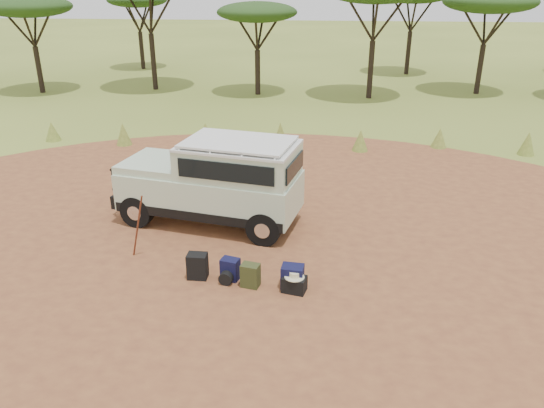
# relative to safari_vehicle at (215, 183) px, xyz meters

# --- Properties ---
(ground) EXTENTS (140.00, 140.00, 0.00)m
(ground) POSITION_rel_safari_vehicle_xyz_m (1.11, -1.75, -1.11)
(ground) COLOR olive
(ground) RESTS_ON ground
(dirt_clearing) EXTENTS (23.00, 23.00, 0.01)m
(dirt_clearing) POSITION_rel_safari_vehicle_xyz_m (1.11, -1.75, -1.11)
(dirt_clearing) COLOR brown
(dirt_clearing) RESTS_ON ground
(grass_fringe) EXTENTS (36.60, 1.60, 0.90)m
(grass_fringe) POSITION_rel_safari_vehicle_xyz_m (1.23, 6.92, -0.71)
(grass_fringe) COLOR olive
(grass_fringe) RESTS_ON ground
(safari_vehicle) EXTENTS (5.00, 2.78, 2.30)m
(safari_vehicle) POSITION_rel_safari_vehicle_xyz_m (0.00, 0.00, 0.00)
(safari_vehicle) COLOR #B4C8AA
(safari_vehicle) RESTS_ON ground
(walking_staff) EXTENTS (0.47, 0.24, 1.60)m
(walking_staff) POSITION_rel_safari_vehicle_xyz_m (-1.40, -2.05, -0.31)
(walking_staff) COLOR maroon
(walking_staff) RESTS_ON ground
(backpack_black) EXTENTS (0.42, 0.31, 0.57)m
(backpack_black) POSITION_rel_safari_vehicle_xyz_m (0.12, -2.80, -0.83)
(backpack_black) COLOR black
(backpack_black) RESTS_ON ground
(backpack_navy) EXTENTS (0.43, 0.36, 0.49)m
(backpack_navy) POSITION_rel_safari_vehicle_xyz_m (0.83, -2.79, -0.87)
(backpack_navy) COLOR #101134
(backpack_navy) RESTS_ON ground
(backpack_olive) EXTENTS (0.42, 0.34, 0.52)m
(backpack_olive) POSITION_rel_safari_vehicle_xyz_m (1.29, -3.02, -0.85)
(backpack_olive) COLOR #343A1B
(backpack_olive) RESTS_ON ground
(duffel_navy) EXTENTS (0.48, 0.38, 0.51)m
(duffel_navy) POSITION_rel_safari_vehicle_xyz_m (2.17, -2.99, -0.86)
(duffel_navy) COLOR #101134
(duffel_navy) RESTS_ON ground
(hard_case) EXTENTS (0.54, 0.44, 0.34)m
(hard_case) POSITION_rel_safari_vehicle_xyz_m (2.22, -3.14, -0.94)
(hard_case) COLOR black
(hard_case) RESTS_ON ground
(stuff_sack) EXTENTS (0.33, 0.33, 0.29)m
(stuff_sack) POSITION_rel_safari_vehicle_xyz_m (0.78, -2.94, -0.97)
(stuff_sack) COLOR black
(stuff_sack) RESTS_ON ground
(safari_hat) EXTENTS (0.41, 0.41, 0.12)m
(safari_hat) POSITION_rel_safari_vehicle_xyz_m (2.22, -3.14, -0.73)
(safari_hat) COLOR beige
(safari_hat) RESTS_ON hard_case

